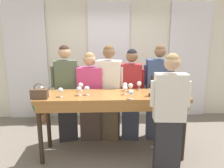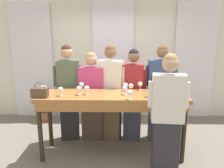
{
  "view_description": "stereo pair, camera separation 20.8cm",
  "coord_description": "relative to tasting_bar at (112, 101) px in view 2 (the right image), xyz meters",
  "views": [
    {
      "loc": [
        -0.16,
        -3.37,
        2.0
      ],
      "look_at": [
        0.0,
        0.07,
        1.2
      ],
      "focal_mm": 35.0,
      "sensor_mm": 36.0,
      "label": 1
    },
    {
      "loc": [
        0.05,
        -3.37,
        2.0
      ],
      "look_at": [
        0.0,
        0.07,
        1.2
      ],
      "focal_mm": 35.0,
      "sensor_mm": 36.0,
      "label": 2
    }
  ],
  "objects": [
    {
      "name": "ground_plane",
      "position": [
        0.0,
        0.02,
        -0.93
      ],
      "size": [
        18.0,
        18.0,
        0.0
      ],
      "primitive_type": "plane",
      "color": "#70665B"
    },
    {
      "name": "wall_back",
      "position": [
        0.0,
        1.81,
        0.47
      ],
      "size": [
        12.0,
        0.06,
        2.8
      ],
      "color": "silver",
      "rests_on": "ground_plane"
    },
    {
      "name": "curtain_panel_left",
      "position": [
        -1.9,
        1.75,
        0.41
      ],
      "size": [
        0.95,
        0.03,
        2.69
      ],
      "color": "white",
      "rests_on": "ground_plane"
    },
    {
      "name": "curtain_panel_center",
      "position": [
        0.0,
        1.75,
        0.41
      ],
      "size": [
        0.95,
        0.03,
        2.69
      ],
      "color": "white",
      "rests_on": "ground_plane"
    },
    {
      "name": "curtain_panel_right",
      "position": [
        1.9,
        1.75,
        0.41
      ],
      "size": [
        0.95,
        0.03,
        2.69
      ],
      "color": "white",
      "rests_on": "ground_plane"
    },
    {
      "name": "tasting_bar",
      "position": [
        0.0,
        0.0,
        0.0
      ],
      "size": [
        2.37,
        0.67,
        1.05
      ],
      "color": "#9E6633",
      "rests_on": "ground_plane"
    },
    {
      "name": "wine_bottle",
      "position": [
        0.6,
        -0.11,
        0.23
      ],
      "size": [
        0.08,
        0.08,
        0.32
      ],
      "color": "black",
      "rests_on": "tasting_bar"
    },
    {
      "name": "handbag",
      "position": [
        -1.1,
        -0.17,
        0.19
      ],
      "size": [
        0.25,
        0.13,
        0.23
      ],
      "color": "brown",
      "rests_on": "tasting_bar"
    },
    {
      "name": "wine_glass_front_left",
      "position": [
        0.23,
        0.21,
        0.21
      ],
      "size": [
        0.08,
        0.08,
        0.14
      ],
      "color": "white",
      "rests_on": "tasting_bar"
    },
    {
      "name": "wine_glass_front_mid",
      "position": [
        0.2,
        -0.01,
        0.21
      ],
      "size": [
        0.08,
        0.08,
        0.14
      ],
      "color": "white",
      "rests_on": "tasting_bar"
    },
    {
      "name": "wine_glass_front_right",
      "position": [
        -0.8,
        -0.09,
        0.22
      ],
      "size": [
        0.08,
        0.08,
        0.14
      ],
      "color": "white",
      "rests_on": "tasting_bar"
    },
    {
      "name": "wine_glass_center_left",
      "position": [
        -1.11,
        0.04,
        0.21
      ],
      "size": [
        0.08,
        0.08,
        0.14
      ],
      "color": "white",
      "rests_on": "tasting_bar"
    },
    {
      "name": "wine_glass_center_mid",
      "position": [
        0.27,
        -0.26,
        0.22
      ],
      "size": [
        0.08,
        0.08,
        0.14
      ],
      "color": "white",
      "rests_on": "tasting_bar"
    },
    {
      "name": "wine_glass_center_right",
      "position": [
        0.76,
        -0.18,
        0.21
      ],
      "size": [
        0.08,
        0.08,
        0.14
      ],
      "color": "white",
      "rests_on": "tasting_bar"
    },
    {
      "name": "wine_glass_back_left",
      "position": [
        0.48,
        0.29,
        0.22
      ],
      "size": [
        0.08,
        0.08,
        0.14
      ],
      "color": "white",
      "rests_on": "tasting_bar"
    },
    {
      "name": "wine_glass_back_mid",
      "position": [
        -0.52,
        0.24,
        0.22
      ],
      "size": [
        0.08,
        0.08,
        0.14
      ],
      "color": "white",
      "rests_on": "tasting_bar"
    },
    {
      "name": "wine_glass_back_right",
      "position": [
        -0.52,
        -0.03,
        0.21
      ],
      "size": [
        0.08,
        0.08,
        0.14
      ],
      "color": "white",
      "rests_on": "tasting_bar"
    },
    {
      "name": "wine_glass_near_host",
      "position": [
        -0.4,
        -0.01,
        0.22
      ],
      "size": [
        0.08,
        0.08,
        0.14
      ],
      "color": "white",
      "rests_on": "tasting_bar"
    },
    {
      "name": "wine_glass_by_bottle",
      "position": [
        0.31,
        0.16,
        0.21
      ],
      "size": [
        0.08,
        0.08,
        0.14
      ],
      "color": "white",
      "rests_on": "tasting_bar"
    },
    {
      "name": "guest_olive_jacket",
      "position": [
        -0.82,
        0.55,
        0.01
      ],
      "size": [
        0.52,
        0.31,
        1.8
      ],
      "color": "#28282D",
      "rests_on": "ground_plane"
    },
    {
      "name": "guest_pink_top",
      "position": [
        -0.38,
        0.55,
        -0.07
      ],
      "size": [
        0.57,
        0.27,
        1.68
      ],
      "color": "#473833",
      "rests_on": "ground_plane"
    },
    {
      "name": "guest_cream_sweater",
      "position": [
        -0.04,
        0.55,
        -0.01
      ],
      "size": [
        0.56,
        0.36,
        1.8
      ],
      "color": "brown",
      "rests_on": "ground_plane"
    },
    {
      "name": "guest_striped_shirt",
      "position": [
        0.38,
        0.55,
        -0.03
      ],
      "size": [
        0.49,
        0.3,
        1.73
      ],
      "color": "#383D51",
      "rests_on": "ground_plane"
    },
    {
      "name": "guest_navy_coat",
      "position": [
        0.89,
        0.55,
        -0.02
      ],
      "size": [
        0.57,
        0.27,
        1.8
      ],
      "color": "#383D51",
      "rests_on": "ground_plane"
    },
    {
      "name": "host_pouring",
      "position": [
        0.76,
        -0.54,
        -0.01
      ],
      "size": [
        0.55,
        0.23,
        1.75
      ],
      "color": "#28282D",
      "rests_on": "ground_plane"
    },
    {
      "name": "potted_plant",
      "position": [
        -1.58,
        1.43,
        -0.54
      ],
      "size": [
        0.35,
        0.35,
        0.68
      ],
      "color": "#935B3D",
      "rests_on": "ground_plane"
    }
  ]
}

